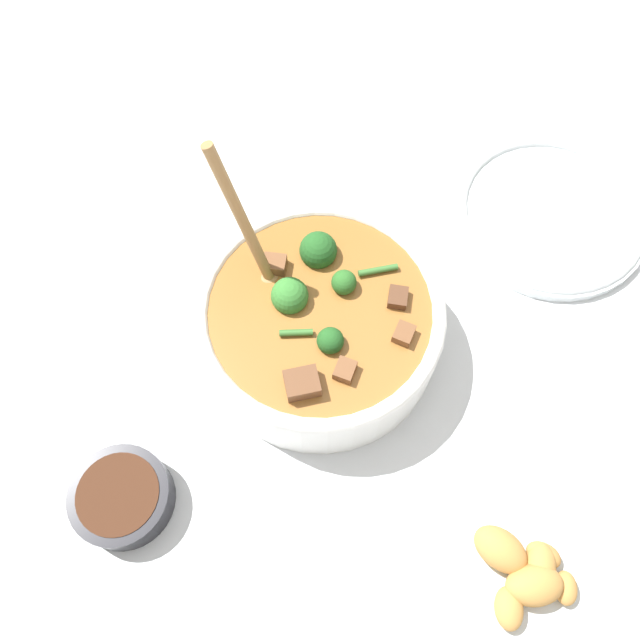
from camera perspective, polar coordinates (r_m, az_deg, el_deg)
ground_plane at (r=0.75m, az=0.00°, el=-1.95°), size 4.00×4.00×0.00m
stew_bowl at (r=0.70m, az=-0.03°, el=-0.16°), size 0.27×0.27×0.26m
condiment_bowl at (r=0.70m, az=-17.66°, el=-15.15°), size 0.10×0.10×0.04m
empty_plate at (r=0.88m, az=20.32°, el=9.09°), size 0.25×0.25×0.02m
food_plate at (r=0.71m, az=19.94°, el=-20.89°), size 0.23×0.23×0.05m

